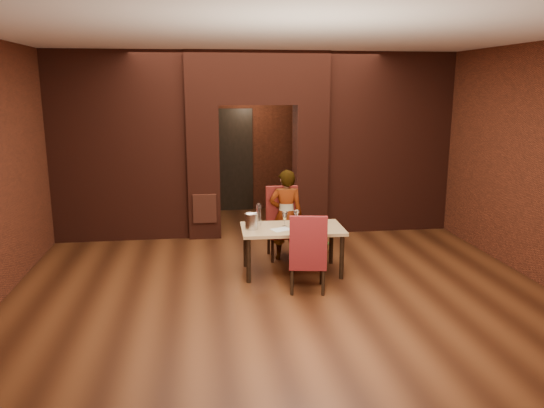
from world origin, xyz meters
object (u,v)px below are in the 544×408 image
at_px(wine_glass_a, 285,219).
at_px(wine_bucket, 252,221).
at_px(chair_far, 284,223).
at_px(wine_glass_b, 296,218).
at_px(chair_near, 307,252).
at_px(dining_table, 292,250).
at_px(person_seated, 286,215).
at_px(potted_plant, 322,240).
at_px(water_bottle, 259,214).
at_px(wine_glass_c, 313,223).

relative_size(wine_glass_a, wine_bucket, 0.95).
height_order(chair_far, wine_glass_a, chair_far).
bearing_deg(chair_far, wine_glass_b, -82.26).
relative_size(chair_near, wine_glass_a, 4.94).
bearing_deg(dining_table, chair_near, -81.49).
xyz_separation_m(chair_near, wine_glass_a, (-0.18, 0.74, 0.26)).
height_order(person_seated, potted_plant, person_seated).
xyz_separation_m(wine_glass_a, wine_glass_b, (0.17, 0.03, 0.00)).
height_order(dining_table, water_bottle, water_bottle).
bearing_deg(dining_table, wine_glass_b, 54.85).
distance_m(dining_table, water_bottle, 0.70).
distance_m(wine_glass_a, wine_bucket, 0.49).
bearing_deg(wine_glass_c, person_seated, 109.32).
relative_size(chair_near, person_seated, 0.74).
distance_m(wine_glass_b, water_bottle, 0.54).
height_order(wine_bucket, potted_plant, wine_bucket).
distance_m(dining_table, wine_bucket, 0.73).
xyz_separation_m(wine_glass_a, water_bottle, (-0.36, 0.11, 0.06)).
bearing_deg(chair_near, dining_table, -73.29).
distance_m(dining_table, wine_glass_c, 0.52).
bearing_deg(wine_glass_c, wine_glass_a, 152.70).
height_order(wine_glass_a, water_bottle, water_bottle).
height_order(chair_far, chair_near, chair_far).
bearing_deg(water_bottle, chair_far, 48.74).
distance_m(chair_far, water_bottle, 0.74).
distance_m(dining_table, chair_near, 0.70).
relative_size(wine_glass_a, water_bottle, 0.65).
distance_m(wine_glass_c, water_bottle, 0.79).
relative_size(wine_bucket, water_bottle, 0.69).
distance_m(person_seated, wine_bucket, 0.88).
xyz_separation_m(dining_table, chair_near, (0.08, -0.67, 0.18)).
distance_m(chair_near, wine_bucket, 0.96).
bearing_deg(dining_table, chair_far, 92.17).
bearing_deg(wine_glass_a, wine_glass_c, -27.30).
bearing_deg(water_bottle, wine_glass_b, -7.80).
height_order(water_bottle, potted_plant, water_bottle).
relative_size(person_seated, wine_glass_a, 6.64).
bearing_deg(wine_glass_b, water_bottle, 172.20).
xyz_separation_m(chair_near, wine_bucket, (-0.66, 0.65, 0.26)).
bearing_deg(wine_glass_a, wine_glass_b, 11.35).
xyz_separation_m(dining_table, chair_far, (-0.01, 0.69, 0.21)).
relative_size(chair_far, wine_bucket, 4.94).
bearing_deg(wine_glass_b, chair_near, -89.53).
distance_m(wine_glass_a, wine_glass_c, 0.42).
xyz_separation_m(dining_table, wine_glass_a, (-0.10, 0.07, 0.44)).
relative_size(chair_near, water_bottle, 3.22).
distance_m(chair_near, potted_plant, 1.66).
relative_size(wine_glass_a, wine_glass_c, 1.17).
bearing_deg(wine_glass_b, dining_table, -126.61).
distance_m(wine_glass_c, potted_plant, 1.18).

